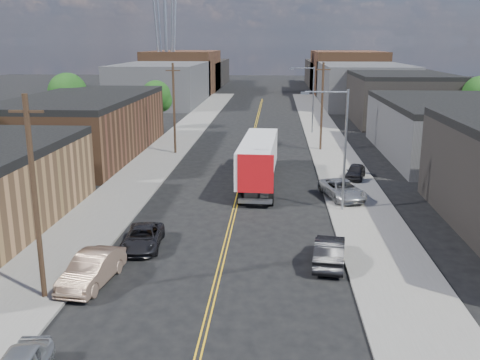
# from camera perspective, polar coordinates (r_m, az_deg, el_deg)

# --- Properties ---
(ground) EXTENTS (260.00, 260.00, 0.00)m
(ground) POSITION_cam_1_polar(r_m,az_deg,el_deg) (74.28, 1.49, 5.07)
(ground) COLOR black
(ground) RESTS_ON ground
(centerline) EXTENTS (0.32, 120.00, 0.01)m
(centerline) POSITION_cam_1_polar(r_m,az_deg,el_deg) (59.55, 0.89, 2.70)
(centerline) COLOR gold
(centerline) RESTS_ON ground
(sidewalk_left) EXTENTS (5.00, 140.00, 0.15)m
(sidewalk_left) POSITION_cam_1_polar(r_m,az_deg,el_deg) (60.75, -8.11, 2.86)
(sidewalk_left) COLOR slate
(sidewalk_left) RESTS_ON ground
(sidewalk_right) EXTENTS (5.00, 140.00, 0.15)m
(sidewalk_right) POSITION_cam_1_polar(r_m,az_deg,el_deg) (59.82, 10.03, 2.60)
(sidewalk_right) COLOR slate
(sidewalk_right) RESTS_ON ground
(warehouse_brown) EXTENTS (12.00, 26.00, 6.60)m
(warehouse_brown) POSITION_cam_1_polar(r_m,az_deg,el_deg) (61.57, -16.21, 5.64)
(warehouse_brown) COLOR #513320
(warehouse_brown) RESTS_ON ground
(industrial_right_b) EXTENTS (14.00, 24.00, 6.10)m
(industrial_right_b) POSITION_cam_1_polar(r_m,az_deg,el_deg) (62.87, 21.49, 5.15)
(industrial_right_b) COLOR #373739
(industrial_right_b) RESTS_ON ground
(industrial_right_c) EXTENTS (14.00, 22.00, 7.60)m
(industrial_right_c) POSITION_cam_1_polar(r_m,az_deg,el_deg) (87.72, 16.51, 8.45)
(industrial_right_c) COLOR black
(industrial_right_c) RESTS_ON ground
(skyline_left_a) EXTENTS (16.00, 30.00, 8.00)m
(skyline_left_a) POSITION_cam_1_polar(r_m,az_deg,el_deg) (110.92, -8.28, 10.15)
(skyline_left_a) COLOR #373739
(skyline_left_a) RESTS_ON ground
(skyline_right_a) EXTENTS (16.00, 30.00, 8.00)m
(skyline_right_a) POSITION_cam_1_polar(r_m,az_deg,el_deg) (109.85, 12.92, 9.89)
(skyline_right_a) COLOR #373739
(skyline_right_a) RESTS_ON ground
(skyline_left_b) EXTENTS (16.00, 26.00, 10.00)m
(skyline_left_b) POSITION_cam_1_polar(r_m,az_deg,el_deg) (135.36, -6.08, 11.41)
(skyline_left_b) COLOR #513320
(skyline_left_b) RESTS_ON ground
(skyline_right_b) EXTENTS (16.00, 26.00, 10.00)m
(skyline_right_b) POSITION_cam_1_polar(r_m,az_deg,el_deg) (134.49, 11.30, 11.19)
(skyline_right_b) COLOR #513320
(skyline_right_b) RESTS_ON ground
(skyline_left_c) EXTENTS (16.00, 40.00, 7.00)m
(skyline_left_c) POSITION_cam_1_polar(r_m,az_deg,el_deg) (155.16, -4.80, 11.28)
(skyline_left_c) COLOR black
(skyline_left_c) RESTS_ON ground
(skyline_right_c) EXTENTS (16.00, 40.00, 7.00)m
(skyline_right_c) POSITION_cam_1_polar(r_m,az_deg,el_deg) (154.40, 10.33, 11.08)
(skyline_right_c) COLOR black
(skyline_right_c) RESTS_ON ground
(streetlight_near) EXTENTS (3.39, 0.25, 9.00)m
(streetlight_near) POSITION_cam_1_polar(r_m,az_deg,el_deg) (39.10, 10.61, 4.14)
(streetlight_near) COLOR gray
(streetlight_near) RESTS_ON ground
(streetlight_far) EXTENTS (3.39, 0.25, 9.00)m
(streetlight_far) POSITION_cam_1_polar(r_m,az_deg,el_deg) (73.68, 7.50, 9.05)
(streetlight_far) COLOR gray
(streetlight_far) RESTS_ON ground
(utility_pole_left_near) EXTENTS (1.60, 0.26, 10.00)m
(utility_pole_left_near) POSITION_cam_1_polar(r_m,az_deg,el_deg) (26.70, -21.03, -1.85)
(utility_pole_left_near) COLOR black
(utility_pole_left_near) RESTS_ON ground
(utility_pole_left_far) EXTENTS (1.60, 0.26, 10.00)m
(utility_pole_left_far) POSITION_cam_1_polar(r_m,az_deg,el_deg) (59.68, -7.05, 7.62)
(utility_pole_left_far) COLOR black
(utility_pole_left_far) RESTS_ON ground
(utility_pole_right) EXTENTS (1.60, 0.26, 10.00)m
(utility_pole_right) POSITION_cam_1_polar(r_m,az_deg,el_deg) (61.84, 8.74, 7.80)
(utility_pole_right) COLOR black
(utility_pole_right) RESTS_ON ground
(tree_left_mid) EXTENTS (5.10, 5.04, 8.37)m
(tree_left_mid) POSITION_cam_1_polar(r_m,az_deg,el_deg) (73.62, -17.84, 8.60)
(tree_left_mid) COLOR black
(tree_left_mid) RESTS_ON ground
(tree_left_far) EXTENTS (4.35, 4.20, 6.97)m
(tree_left_far) POSITION_cam_1_polar(r_m,az_deg,el_deg) (77.46, -8.91, 8.70)
(tree_left_far) COLOR black
(tree_left_far) RESTS_ON ground
(semi_truck) EXTENTS (3.25, 15.95, 4.15)m
(semi_truck) POSITION_cam_1_polar(r_m,az_deg,el_deg) (47.42, 2.02, 2.54)
(semi_truck) COLOR silver
(semi_truck) RESTS_ON ground
(car_left_b) EXTENTS (2.37, 5.15, 1.64)m
(car_left_b) POSITION_cam_1_polar(r_m,az_deg,el_deg) (29.01, -15.52, -9.17)
(car_left_b) COLOR #8D705C
(car_left_b) RESTS_ON ground
(car_left_c) EXTENTS (2.52, 4.83, 1.30)m
(car_left_c) POSITION_cam_1_polar(r_m,az_deg,el_deg) (33.27, -10.31, -6.06)
(car_left_c) COLOR black
(car_left_c) RESTS_ON ground
(car_right_oncoming) EXTENTS (2.27, 4.93, 1.56)m
(car_right_oncoming) POSITION_cam_1_polar(r_m,az_deg,el_deg) (30.75, 9.53, -7.51)
(car_right_oncoming) COLOR black
(car_right_oncoming) RESTS_ON ground
(car_right_lot_a) EXTENTS (3.82, 5.72, 1.46)m
(car_right_lot_a) POSITION_cam_1_polar(r_m,az_deg,el_deg) (43.08, 10.84, -0.99)
(car_right_lot_a) COLOR #989A9D
(car_right_lot_a) RESTS_ON sidewalk_right
(car_right_lot_c) EXTENTS (2.51, 4.10, 1.30)m
(car_right_lot_c) POSITION_cam_1_polar(r_m,az_deg,el_deg) (49.62, 12.22, 0.90)
(car_right_lot_c) COLOR black
(car_right_lot_c) RESTS_ON sidewalk_right
(car_ahead_truck) EXTENTS (2.72, 5.04, 1.34)m
(car_ahead_truck) POSITION_cam_1_polar(r_m,az_deg,el_deg) (64.87, 2.47, 4.28)
(car_ahead_truck) COLOR black
(car_ahead_truck) RESTS_ON ground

